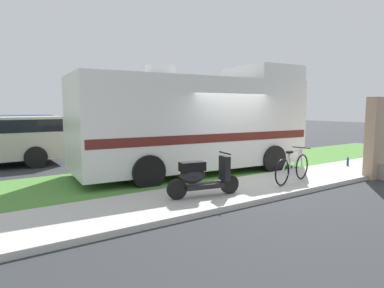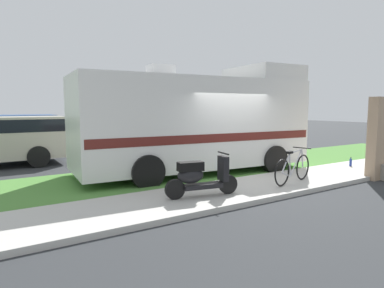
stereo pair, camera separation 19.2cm
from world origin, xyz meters
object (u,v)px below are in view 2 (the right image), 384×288
object	(u,v)px
motorhome_rv	(196,122)
bottle_green	(351,162)
scooter	(200,177)
bicycle	(293,168)
pickup_truck_near	(1,140)
pickup_truck_far	(47,133)

from	to	relation	value
motorhome_rv	bottle_green	distance (m)	5.45
scooter	bicycle	world-z (taller)	scooter
pickup_truck_near	pickup_truck_far	xyz separation A→B (m)	(2.00, 2.79, 0.01)
motorhome_rv	scooter	bearing A→B (deg)	-122.21
pickup_truck_far	motorhome_rv	bearing A→B (deg)	-67.37
bottle_green	pickup_truck_far	bearing A→B (deg)	128.52
motorhome_rv	pickup_truck_near	xyz separation A→B (m)	(-5.16, 4.80, -0.71)
pickup_truck_far	bottle_green	xyz separation A→B (m)	(7.89, -9.92, -0.70)
pickup_truck_far	bottle_green	size ratio (longest dim) A/B	18.40
motorhome_rv	scooter	xyz separation A→B (m)	(-1.75, -2.77, -1.08)
scooter	pickup_truck_near	size ratio (longest dim) A/B	0.32
motorhome_rv	bicycle	distance (m)	3.35
bicycle	pickup_truck_far	distance (m)	11.38
motorhome_rv	pickup_truck_near	world-z (taller)	motorhome_rv
scooter	bicycle	bearing A→B (deg)	-3.68
motorhome_rv	bottle_green	bearing A→B (deg)	-26.17
pickup_truck_far	bottle_green	world-z (taller)	pickup_truck_far
pickup_truck_near	pickup_truck_far	bearing A→B (deg)	54.37
bicycle	bottle_green	distance (m)	3.70
motorhome_rv	pickup_truck_far	world-z (taller)	motorhome_rv
scooter	pickup_truck_near	xyz separation A→B (m)	(-3.42, 7.58, 0.37)
motorhome_rv	pickup_truck_near	bearing A→B (deg)	137.06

